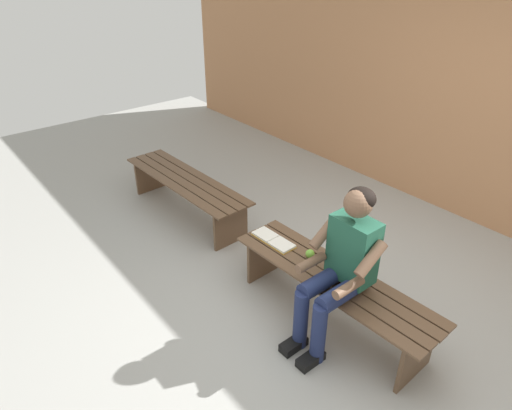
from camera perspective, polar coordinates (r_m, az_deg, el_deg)
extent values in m
cube|color=#9E9E99|center=(4.07, -12.51, -11.99)|extent=(10.00, 7.00, 0.04)
cube|color=#B27A51|center=(5.34, 24.73, 12.83)|extent=(9.50, 0.24, 2.64)
cube|color=brown|center=(3.70, 11.45, -7.72)|extent=(1.78, 0.16, 0.02)
cube|color=brown|center=(3.62, 10.26, -8.51)|extent=(1.78, 0.16, 0.02)
cube|color=brown|center=(3.54, 9.02, -9.33)|extent=(1.78, 0.16, 0.02)
cube|color=brown|center=(3.47, 7.72, -10.18)|extent=(1.78, 0.16, 0.02)
cube|color=brown|center=(3.44, 19.57, -17.46)|extent=(0.04, 0.41, 0.42)
cube|color=brown|center=(4.13, 1.20, -6.36)|extent=(0.04, 0.41, 0.42)
cube|color=brown|center=(5.08, -7.20, 3.75)|extent=(1.81, 0.16, 0.02)
cube|color=brown|center=(5.03, -8.31, 3.35)|extent=(1.81, 0.16, 0.02)
cube|color=brown|center=(4.97, -9.44, 2.94)|extent=(1.81, 0.16, 0.02)
cube|color=brown|center=(4.92, -10.60, 2.51)|extent=(1.81, 0.16, 0.02)
cube|color=brown|center=(4.54, -3.20, -2.65)|extent=(0.04, 0.41, 0.42)
cube|color=brown|center=(5.71, -13.05, 3.80)|extent=(0.04, 0.41, 0.42)
cube|color=#1E513D|center=(3.33, 12.13, -5.44)|extent=(0.34, 0.20, 0.50)
sphere|color=brown|center=(3.12, 12.74, 0.19)|extent=(0.20, 0.20, 0.20)
ellipsoid|color=black|center=(3.13, 13.15, 0.84)|extent=(0.20, 0.19, 0.15)
cylinder|color=navy|center=(3.31, 10.61, -10.98)|extent=(0.13, 0.40, 0.13)
cylinder|color=navy|center=(3.40, 8.31, -9.51)|extent=(0.13, 0.40, 0.13)
cylinder|color=navy|center=(3.37, 7.87, -15.74)|extent=(0.11, 0.11, 0.51)
cube|color=black|center=(3.50, 6.89, -18.73)|extent=(0.10, 0.22, 0.07)
cylinder|color=navy|center=(3.45, 5.65, -14.15)|extent=(0.11, 0.11, 0.51)
cube|color=black|center=(3.58, 4.75, -17.12)|extent=(0.10, 0.22, 0.07)
cylinder|color=brown|center=(3.14, 14.25, -6.61)|extent=(0.08, 0.28, 0.23)
cylinder|color=brown|center=(3.16, 11.58, -10.14)|extent=(0.07, 0.26, 0.07)
cylinder|color=brown|center=(3.35, 8.63, -3.42)|extent=(0.08, 0.28, 0.23)
cylinder|color=brown|center=(3.33, 6.90, -7.21)|extent=(0.07, 0.26, 0.07)
sphere|color=#72B738|center=(3.72, 6.82, -6.11)|extent=(0.07, 0.07, 0.07)
cube|color=white|center=(3.84, 3.26, -5.03)|extent=(0.20, 0.16, 0.02)
cube|color=white|center=(3.97, 1.18, -3.76)|extent=(0.20, 0.16, 0.02)
cube|color=#BF8C1E|center=(3.91, 2.20, -4.50)|extent=(0.42, 0.17, 0.01)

